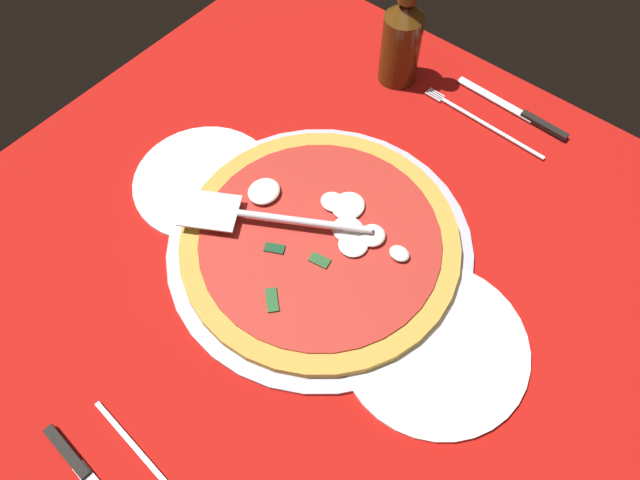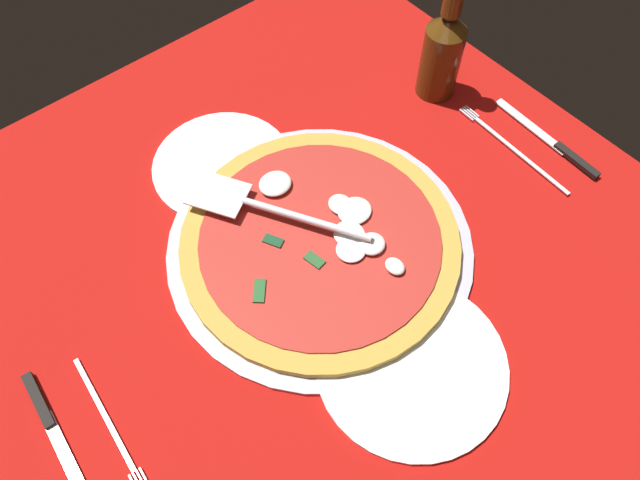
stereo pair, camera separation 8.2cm
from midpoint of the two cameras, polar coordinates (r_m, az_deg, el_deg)
name	(u,v)px [view 2 (the right image)]	position (r cm, az deg, el deg)	size (l,w,h in cm)	color
ground_plane	(306,278)	(81.74, 1.55, -3.85)	(103.12, 103.12, 0.80)	#A5110C
checker_pattern	(306,276)	(81.35, 1.55, -3.70)	(103.12, 103.12, 0.10)	silver
pizza_pan	(320,246)	(83.18, 2.81, -0.77)	(42.51, 42.51, 0.99)	#AFAEBF
dinner_plate_left	(222,166)	(91.89, -6.79, 6.88)	(21.13, 21.13, 1.00)	white
dinner_plate_right	(411,365)	(77.17, 11.78, -11.83)	(23.97, 23.97, 1.00)	white
pizza	(321,240)	(82.12, 2.92, -0.22)	(38.64, 38.64, 2.90)	gold
pizza_server	(267,208)	(82.08, -2.26, 2.86)	(24.60, 16.41, 1.00)	silver
place_setting_near	(80,427)	(77.38, -19.03, -16.84)	(21.28, 13.76, 1.40)	white
place_setting_far	(534,148)	(100.89, 21.97, 8.00)	(22.82, 13.46, 1.40)	silver
beer_bottle	(443,50)	(99.51, 14.06, 17.04)	(6.38, 6.38, 22.33)	#4A2C0D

